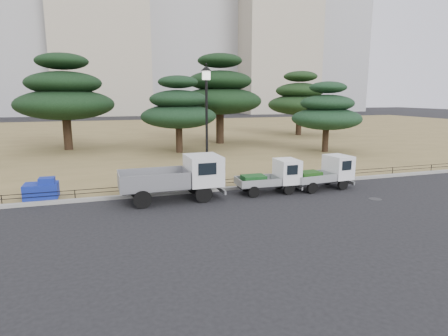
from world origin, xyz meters
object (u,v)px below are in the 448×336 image
object	(u,v)px
tarp_pile	(42,190)
street_lamp	(207,107)
truck_large	(177,176)
truck_kei_front	(273,177)
truck_kei_rear	(325,172)

from	to	relation	value
tarp_pile	street_lamp	bearing A→B (deg)	-2.92
street_lamp	tarp_pile	world-z (taller)	street_lamp
truck_large	street_lamp	distance (m)	3.85
truck_kei_front	tarp_pile	size ratio (longest dim) A/B	2.17
truck_kei_front	street_lamp	world-z (taller)	street_lamp
truck_kei_rear	street_lamp	xyz separation A→B (m)	(-6.03, 1.52, 3.43)
truck_kei_rear	street_lamp	world-z (taller)	street_lamp
truck_large	street_lamp	size ratio (longest dim) A/B	0.77
truck_large	street_lamp	world-z (taller)	street_lamp
street_lamp	tarp_pile	bearing A→B (deg)	177.08
tarp_pile	truck_kei_front	bearing A→B (deg)	-9.86
truck_kei_front	tarp_pile	distance (m)	11.01
truck_kei_front	tarp_pile	bearing A→B (deg)	171.71
truck_kei_front	street_lamp	distance (m)	4.82
street_lamp	tarp_pile	size ratio (longest dim) A/B	4.18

